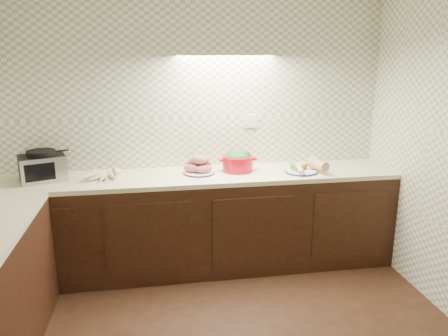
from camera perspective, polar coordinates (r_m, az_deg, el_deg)
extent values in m
cube|color=#A3AB88|center=(4.07, -4.09, 5.61)|extent=(3.60, 0.05, 2.60)
cube|color=beige|center=(4.17, 3.49, 6.12)|extent=(0.13, 0.01, 0.12)
cube|color=black|center=(4.05, -3.48, -7.29)|extent=(3.60, 0.60, 0.86)
cube|color=beige|center=(3.90, -3.58, -1.16)|extent=(3.60, 0.60, 0.04)
cube|color=black|center=(4.01, -22.63, 0.04)|extent=(0.43, 0.38, 0.22)
cube|color=#A5A5AA|center=(3.87, -22.38, -0.44)|extent=(0.34, 0.13, 0.22)
cube|color=black|center=(3.87, -22.38, -0.44)|extent=(0.22, 0.08, 0.15)
cylinder|color=black|center=(3.98, -22.82, 1.83)|extent=(0.30, 0.30, 0.04)
cone|color=beige|center=(3.90, -16.01, -1.09)|extent=(0.12, 0.19, 0.05)
cone|color=beige|center=(3.85, -16.37, -1.32)|extent=(0.11, 0.21, 0.04)
cone|color=beige|center=(3.90, -15.37, -1.04)|extent=(0.12, 0.23, 0.05)
cone|color=beige|center=(3.98, -16.84, -0.77)|extent=(0.17, 0.20, 0.05)
cone|color=beige|center=(3.95, -14.43, -0.77)|extent=(0.07, 0.19, 0.04)
cone|color=beige|center=(3.91, -16.85, -1.09)|extent=(0.11, 0.18, 0.05)
cone|color=beige|center=(3.91, -15.07, -0.97)|extent=(0.10, 0.21, 0.04)
cone|color=beige|center=(4.00, -14.66, -0.29)|extent=(0.20, 0.17, 0.05)
cone|color=beige|center=(3.96, -13.76, -0.30)|extent=(0.09, 0.21, 0.05)
cone|color=beige|center=(3.85, -16.29, -0.90)|extent=(0.15, 0.19, 0.04)
cone|color=beige|center=(3.99, -14.85, -0.30)|extent=(0.10, 0.23, 0.04)
cylinder|color=#181944|center=(3.92, -3.28, -0.64)|extent=(0.28, 0.28, 0.01)
cylinder|color=white|center=(3.92, -3.28, -0.61)|extent=(0.27, 0.27, 0.02)
ellipsoid|color=#A55D57|center=(3.90, -4.21, -0.04)|extent=(0.17, 0.12, 0.07)
ellipsoid|color=#A55D57|center=(3.88, -2.63, -0.13)|extent=(0.17, 0.12, 0.07)
ellipsoid|color=#A55D57|center=(3.96, -3.16, 0.20)|extent=(0.17, 0.12, 0.07)
ellipsoid|color=#A55D57|center=(3.94, -3.80, 0.71)|extent=(0.17, 0.12, 0.07)
ellipsoid|color=#A55D57|center=(3.93, -2.61, 0.71)|extent=(0.17, 0.12, 0.07)
ellipsoid|color=#A55D57|center=(3.88, -3.33, 1.05)|extent=(0.17, 0.12, 0.07)
ellipsoid|color=#A55D57|center=(3.91, -2.96, 1.22)|extent=(0.17, 0.12, 0.07)
cylinder|color=black|center=(4.03, -3.34, 0.13)|extent=(0.16, 0.16, 0.06)
sphere|color=maroon|center=(4.02, -3.57, 0.81)|extent=(0.08, 0.08, 0.08)
sphere|color=beige|center=(4.04, -2.92, 0.72)|extent=(0.05, 0.05, 0.05)
cylinder|color=#BB081F|center=(3.99, 1.80, 0.60)|extent=(0.29, 0.29, 0.14)
cube|color=#BB081F|center=(3.96, -0.40, 1.07)|extent=(0.04, 0.06, 0.02)
cube|color=#BB081F|center=(4.01, 3.98, 1.21)|extent=(0.04, 0.06, 0.02)
ellipsoid|color=#376F2C|center=(3.98, 1.81, 1.38)|extent=(0.25, 0.25, 0.14)
cylinder|color=#181944|center=(4.02, 10.02, -0.46)|extent=(0.30, 0.30, 0.01)
cylinder|color=white|center=(4.02, 10.03, -0.43)|extent=(0.28, 0.28, 0.02)
cone|color=#C16516|center=(4.02, 9.67, -0.04)|extent=(0.14, 0.15, 0.03)
cone|color=#C16516|center=(4.03, 9.35, 0.00)|extent=(0.13, 0.15, 0.03)
cone|color=#C16516|center=(4.03, 9.66, -0.03)|extent=(0.14, 0.15, 0.03)
cone|color=#C16516|center=(4.01, 9.96, 0.18)|extent=(0.14, 0.15, 0.03)
cylinder|color=silver|center=(3.95, 9.94, -0.23)|extent=(0.08, 0.20, 0.05)
cylinder|color=#528838|center=(4.08, 8.90, 0.30)|extent=(0.07, 0.12, 0.05)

